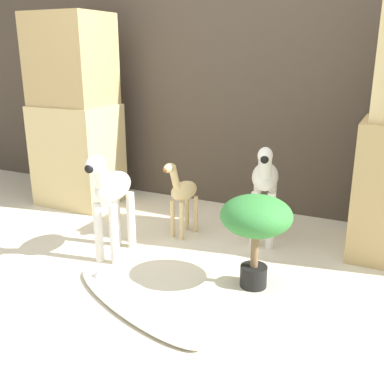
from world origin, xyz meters
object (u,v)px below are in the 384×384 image
(zebra_left, at_px, (111,194))
(surfboard, at_px, (134,302))
(zebra_right, at_px, (265,183))
(giraffe_figurine, at_px, (183,193))
(potted_palm_front, at_px, (256,221))

(zebra_left, xyz_separation_m, surfboard, (0.43, -0.44, -0.39))
(zebra_right, relative_size, giraffe_figurine, 1.25)
(giraffe_figurine, distance_m, surfboard, 0.98)
(giraffe_figurine, height_order, surfboard, giraffe_figurine)
(giraffe_figurine, bearing_deg, potted_palm_front, -34.85)
(surfboard, bearing_deg, zebra_left, 134.26)
(potted_palm_front, bearing_deg, zebra_right, 102.79)
(zebra_right, distance_m, potted_palm_front, 0.62)
(zebra_right, height_order, potted_palm_front, zebra_right)
(potted_palm_front, bearing_deg, zebra_left, -179.23)
(zebra_left, bearing_deg, surfboard, -45.74)
(zebra_left, height_order, surfboard, zebra_left)
(potted_palm_front, xyz_separation_m, surfboard, (-0.48, -0.45, -0.36))
(potted_palm_front, height_order, surfboard, potted_palm_front)
(potted_palm_front, bearing_deg, giraffe_figurine, 145.15)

